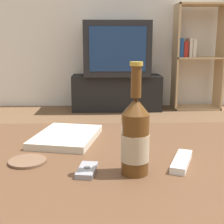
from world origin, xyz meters
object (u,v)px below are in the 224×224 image
remote_control (182,161)px  table_book (67,137)px  bookshelf (195,56)px  television (117,49)px  cell_phone (87,170)px  tv_stand (117,92)px  beer_bottle (135,137)px

remote_control → table_book: (-0.35, 0.24, 0.00)m
bookshelf → remote_control: (-0.85, -2.87, -0.18)m
television → remote_control: 2.83m
bookshelf → cell_phone: (-1.12, -2.92, -0.19)m
tv_stand → bookshelf: bearing=2.8°
bookshelf → table_book: bearing=-114.6°
remote_control → table_book: 0.43m
beer_bottle → table_book: 0.38m
tv_stand → television: bearing=-90.0°
bookshelf → remote_control: size_ratio=7.58×
bookshelf → tv_stand: bearing=-177.2°
television → bookshelf: size_ratio=0.61×
bookshelf → cell_phone: size_ratio=12.05×
remote_control → tv_stand: bearing=113.7°
beer_bottle → tv_stand: bearing=88.7°
television → table_book: size_ratio=2.42×
tv_stand → remote_control: bearing=-88.6°
cell_phone → table_book: bearing=115.1°
beer_bottle → remote_control: 0.17m
tv_stand → beer_bottle: 2.90m
remote_control → cell_phone: bearing=-147.4°
cell_phone → beer_bottle: bearing=5.2°
television → beer_bottle: 2.88m
television → remote_control: television is taller
remote_control → table_book: bearing=167.8°
bookshelf → cell_phone: 3.13m
beer_bottle → cell_phone: bearing=176.9°
television → cell_phone: television is taller
table_book → bookshelf: bearing=77.1°
cell_phone → bookshelf: bearing=77.3°
television → tv_stand: bearing=90.0°
tv_stand → remote_control: (0.07, -2.82, 0.24)m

